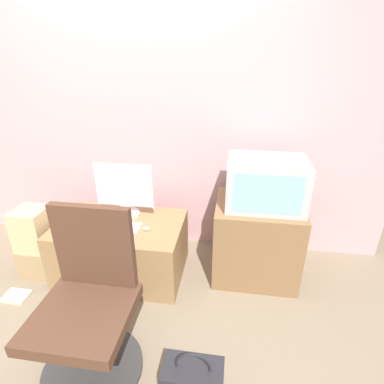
{
  "coord_description": "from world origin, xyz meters",
  "views": [
    {
      "loc": [
        0.82,
        -1.26,
        1.74
      ],
      "look_at": [
        0.5,
        0.9,
        0.73
      ],
      "focal_mm": 28.0,
      "sensor_mm": 36.0,
      "label": 1
    }
  ],
  "objects_px": {
    "handbag": "(193,383)",
    "book": "(16,296)",
    "mouse": "(146,229)",
    "cardboard_box_lower": "(40,259)",
    "crt_tv": "(266,183)",
    "keyboard": "(118,226)",
    "office_chair": "(89,310)",
    "main_monitor": "(124,191)"
  },
  "relations": [
    {
      "from": "book",
      "to": "keyboard",
      "type": "bearing_deg",
      "value": 27.03
    },
    {
      "from": "main_monitor",
      "to": "handbag",
      "type": "distance_m",
      "value": 1.47
    },
    {
      "from": "crt_tv",
      "to": "cardboard_box_lower",
      "type": "relative_size",
      "value": 2.15
    },
    {
      "from": "cardboard_box_lower",
      "to": "book",
      "type": "height_order",
      "value": "cardboard_box_lower"
    },
    {
      "from": "handbag",
      "to": "cardboard_box_lower",
      "type": "bearing_deg",
      "value": 149.13
    },
    {
      "from": "keyboard",
      "to": "book",
      "type": "relative_size",
      "value": 1.88
    },
    {
      "from": "office_chair",
      "to": "main_monitor",
      "type": "bearing_deg",
      "value": 97.06
    },
    {
      "from": "keyboard",
      "to": "mouse",
      "type": "xyz_separation_m",
      "value": [
        0.24,
        -0.01,
        0.01
      ]
    },
    {
      "from": "office_chair",
      "to": "handbag",
      "type": "height_order",
      "value": "office_chair"
    },
    {
      "from": "keyboard",
      "to": "handbag",
      "type": "height_order",
      "value": "keyboard"
    },
    {
      "from": "main_monitor",
      "to": "office_chair",
      "type": "relative_size",
      "value": 0.49
    },
    {
      "from": "crt_tv",
      "to": "book",
      "type": "distance_m",
      "value": 2.14
    },
    {
      "from": "mouse",
      "to": "cardboard_box_lower",
      "type": "xyz_separation_m",
      "value": [
        -0.96,
        -0.04,
        -0.37
      ]
    },
    {
      "from": "mouse",
      "to": "book",
      "type": "bearing_deg",
      "value": -159.65
    },
    {
      "from": "book",
      "to": "mouse",
      "type": "bearing_deg",
      "value": 20.35
    },
    {
      "from": "main_monitor",
      "to": "mouse",
      "type": "xyz_separation_m",
      "value": [
        0.24,
        -0.22,
        -0.21
      ]
    },
    {
      "from": "cardboard_box_lower",
      "to": "handbag",
      "type": "xyz_separation_m",
      "value": [
        1.46,
        -0.87,
        0.0
      ]
    },
    {
      "from": "keyboard",
      "to": "crt_tv",
      "type": "bearing_deg",
      "value": 10.24
    },
    {
      "from": "crt_tv",
      "to": "mouse",
      "type": "bearing_deg",
      "value": -166.28
    },
    {
      "from": "main_monitor",
      "to": "handbag",
      "type": "height_order",
      "value": "main_monitor"
    },
    {
      "from": "mouse",
      "to": "handbag",
      "type": "relative_size",
      "value": 0.15
    },
    {
      "from": "mouse",
      "to": "handbag",
      "type": "bearing_deg",
      "value": -61.17
    },
    {
      "from": "keyboard",
      "to": "cardboard_box_lower",
      "type": "bearing_deg",
      "value": -175.68
    },
    {
      "from": "book",
      "to": "cardboard_box_lower",
      "type": "bearing_deg",
      "value": 86.27
    },
    {
      "from": "office_chair",
      "to": "cardboard_box_lower",
      "type": "xyz_separation_m",
      "value": [
        -0.84,
        0.73,
        -0.29
      ]
    },
    {
      "from": "book",
      "to": "office_chair",
      "type": "bearing_deg",
      "value": -25.22
    },
    {
      "from": "handbag",
      "to": "book",
      "type": "distance_m",
      "value": 1.59
    },
    {
      "from": "keyboard",
      "to": "mouse",
      "type": "distance_m",
      "value": 0.24
    },
    {
      "from": "crt_tv",
      "to": "handbag",
      "type": "xyz_separation_m",
      "value": [
        -0.39,
        -1.13,
        -0.72
      ]
    },
    {
      "from": "main_monitor",
      "to": "mouse",
      "type": "distance_m",
      "value": 0.39
    },
    {
      "from": "crt_tv",
      "to": "office_chair",
      "type": "distance_m",
      "value": 1.48
    },
    {
      "from": "cardboard_box_lower",
      "to": "handbag",
      "type": "bearing_deg",
      "value": -30.87
    },
    {
      "from": "cardboard_box_lower",
      "to": "book",
      "type": "bearing_deg",
      "value": -93.73
    },
    {
      "from": "keyboard",
      "to": "crt_tv",
      "type": "height_order",
      "value": "crt_tv"
    },
    {
      "from": "cardboard_box_lower",
      "to": "handbag",
      "type": "distance_m",
      "value": 1.7
    },
    {
      "from": "cardboard_box_lower",
      "to": "keyboard",
      "type": "bearing_deg",
      "value": 4.32
    },
    {
      "from": "handbag",
      "to": "main_monitor",
      "type": "bearing_deg",
      "value": 123.19
    },
    {
      "from": "office_chair",
      "to": "handbag",
      "type": "relative_size",
      "value": 2.74
    },
    {
      "from": "crt_tv",
      "to": "office_chair",
      "type": "height_order",
      "value": "crt_tv"
    },
    {
      "from": "keyboard",
      "to": "main_monitor",
      "type": "bearing_deg",
      "value": 89.44
    },
    {
      "from": "mouse",
      "to": "crt_tv",
      "type": "xyz_separation_m",
      "value": [
        0.9,
        0.22,
        0.35
      ]
    },
    {
      "from": "handbag",
      "to": "crt_tv",
      "type": "bearing_deg",
      "value": 70.83
    }
  ]
}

